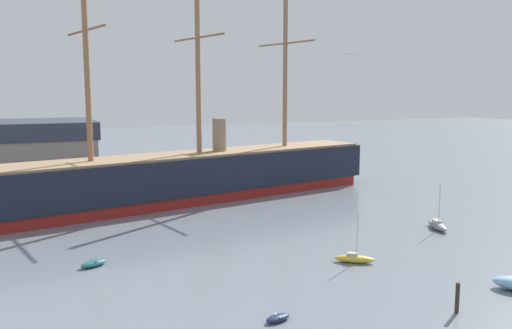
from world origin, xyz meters
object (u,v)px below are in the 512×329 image
at_px(dinghy_far_left, 9,211).
at_px(tall_ship, 200,175).
at_px(seagull_in_flight, 353,54).
at_px(dinghy_foreground_left, 278,318).
at_px(sailboat_near_centre, 354,258).
at_px(dinghy_mid_left, 94,263).
at_px(mooring_piling_nearest, 457,298).
at_px(sailboat_mid_right, 438,225).

bearing_deg(dinghy_far_left, tall_ship, -3.53).
xyz_separation_m(tall_ship, seagull_in_flight, (2.21, -33.35, 14.37)).
distance_m(tall_ship, dinghy_foreground_left, 40.33).
xyz_separation_m(sailboat_near_centre, dinghy_mid_left, (-21.08, 8.09, -0.09)).
relative_size(dinghy_foreground_left, dinghy_far_left, 0.79).
xyz_separation_m(mooring_piling_nearest, seagull_in_flight, (-2.21, 9.87, 16.75)).
bearing_deg(mooring_piling_nearest, dinghy_mid_left, 137.23).
height_order(sailboat_mid_right, seagull_in_flight, seagull_in_flight).
xyz_separation_m(sailboat_near_centre, seagull_in_flight, (-1.88, -1.85, 17.42)).
bearing_deg(sailboat_mid_right, tall_ship, 126.17).
bearing_deg(dinghy_far_left, dinghy_foreground_left, -67.81).
distance_m(dinghy_foreground_left, sailboat_near_centre, 13.93).
height_order(sailboat_near_centre, dinghy_far_left, sailboat_near_centre).
distance_m(sailboat_near_centre, sailboat_mid_right, 15.79).
xyz_separation_m(tall_ship, dinghy_foreground_left, (-7.29, -39.53, -3.20)).
bearing_deg(mooring_piling_nearest, dinghy_foreground_left, 162.51).
bearing_deg(seagull_in_flight, sailboat_near_centre, 44.45).
height_order(dinghy_mid_left, seagull_in_flight, seagull_in_flight).
bearing_deg(tall_ship, seagull_in_flight, -86.21).
distance_m(tall_ship, dinghy_mid_left, 29.10).
bearing_deg(seagull_in_flight, sailboat_mid_right, 24.92).
xyz_separation_m(dinghy_foreground_left, dinghy_far_left, (-16.73, 41.01, 0.07)).
bearing_deg(sailboat_near_centre, dinghy_foreground_left, -144.82).
xyz_separation_m(dinghy_far_left, seagull_in_flight, (26.23, -34.84, 17.51)).
distance_m(tall_ship, seagull_in_flight, 36.39).
bearing_deg(dinghy_far_left, mooring_piling_nearest, -57.54).
relative_size(dinghy_foreground_left, sailboat_near_centre, 0.44).
distance_m(sailboat_mid_right, seagull_in_flight, 25.19).
height_order(tall_ship, sailboat_near_centre, tall_ship).
relative_size(sailboat_mid_right, dinghy_far_left, 2.02).
relative_size(mooring_piling_nearest, seagull_in_flight, 1.70).
height_order(tall_ship, dinghy_far_left, tall_ship).
relative_size(dinghy_foreground_left, dinghy_mid_left, 0.77).
height_order(dinghy_foreground_left, sailboat_mid_right, sailboat_mid_right).
xyz_separation_m(dinghy_foreground_left, sailboat_near_centre, (11.38, 8.02, 0.16)).
height_order(dinghy_mid_left, sailboat_mid_right, sailboat_mid_right).
relative_size(sailboat_near_centre, sailboat_mid_right, 0.88).
bearing_deg(tall_ship, sailboat_near_centre, -82.60).
bearing_deg(mooring_piling_nearest, sailboat_mid_right, 50.76).
bearing_deg(dinghy_mid_left, sailboat_near_centre, -20.99).
relative_size(tall_ship, sailboat_near_centre, 14.37).
bearing_deg(dinghy_far_left, sailboat_near_centre, -49.56).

